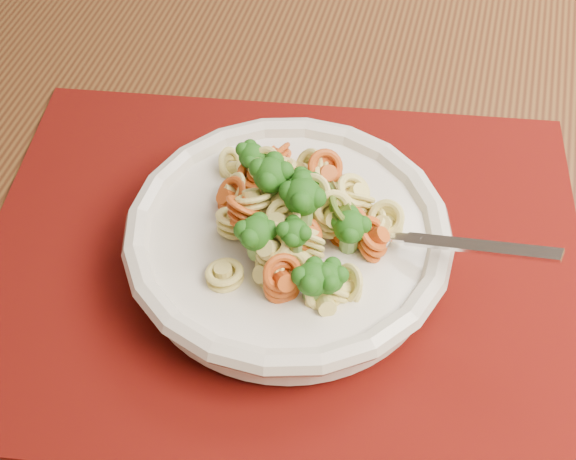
# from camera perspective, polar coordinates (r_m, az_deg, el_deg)

# --- Properties ---
(dining_table) EXTENTS (1.52, 1.08, 0.75)m
(dining_table) POSITION_cam_1_polar(r_m,az_deg,el_deg) (0.75, -1.50, -3.78)
(dining_table) COLOR brown
(dining_table) RESTS_ON ground
(placemat) EXTENTS (0.49, 0.38, 0.00)m
(placemat) POSITION_cam_1_polar(r_m,az_deg,el_deg) (0.64, -0.45, -2.07)
(placemat) COLOR #561003
(placemat) RESTS_ON dining_table
(pasta_bowl) EXTENTS (0.25, 0.25, 0.05)m
(pasta_bowl) POSITION_cam_1_polar(r_m,az_deg,el_deg) (0.61, 0.00, -0.67)
(pasta_bowl) COLOR beige
(pasta_bowl) RESTS_ON placemat
(pasta_broccoli_heap) EXTENTS (0.21, 0.21, 0.06)m
(pasta_broccoli_heap) POSITION_cam_1_polar(r_m,az_deg,el_deg) (0.60, 0.00, 0.37)
(pasta_broccoli_heap) COLOR #F2E177
(pasta_broccoli_heap) RESTS_ON pasta_bowl
(fork) EXTENTS (0.18, 0.08, 0.08)m
(fork) POSITION_cam_1_polar(r_m,az_deg,el_deg) (0.59, 6.26, -0.35)
(fork) COLOR silver
(fork) RESTS_ON pasta_bowl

